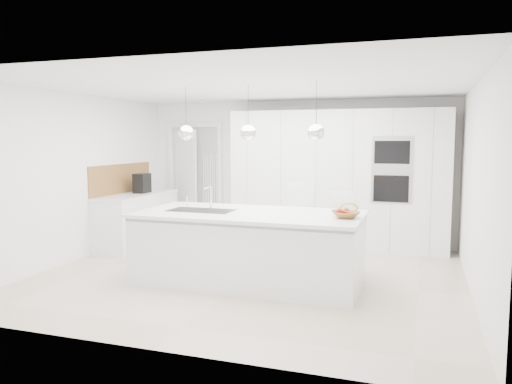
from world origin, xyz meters
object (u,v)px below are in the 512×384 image
(fruit_bowl, at_px, (346,214))
(bar_stool_right, at_px, (341,234))
(espresso_machine, at_px, (142,183))
(island_base, at_px, (248,249))
(bar_stool_left, at_px, (298,226))

(fruit_bowl, bearing_deg, bar_stool_right, 101.83)
(espresso_machine, bearing_deg, fruit_bowl, -27.05)
(fruit_bowl, distance_m, espresso_machine, 4.11)
(island_base, relative_size, bar_stool_right, 2.55)
(bar_stool_left, distance_m, bar_stool_right, 0.67)
(fruit_bowl, bearing_deg, espresso_machine, 155.94)
(island_base, height_order, espresso_machine, espresso_machine)
(bar_stool_right, bearing_deg, bar_stool_left, 163.46)
(island_base, bearing_deg, fruit_bowl, -1.11)
(bar_stool_right, bearing_deg, island_base, -143.25)
(fruit_bowl, height_order, bar_stool_left, bar_stool_left)
(fruit_bowl, xyz_separation_m, espresso_machine, (-3.75, 1.67, 0.13))
(fruit_bowl, relative_size, bar_stool_right, 0.30)
(espresso_machine, bearing_deg, bar_stool_left, -15.81)
(island_base, bearing_deg, bar_stool_left, 67.38)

